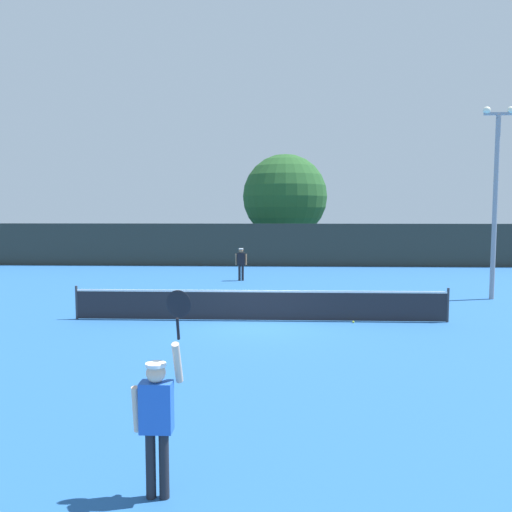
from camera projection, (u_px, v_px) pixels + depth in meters
The scene contains 11 objects.
ground_plane at pixel (260, 321), 16.23m from camera, with size 120.00×120.00×0.00m, color #235693.
tennis_net at pixel (260, 304), 16.19m from camera, with size 11.74×0.08×1.07m.
perimeter_fence at pixel (268, 245), 32.46m from camera, with size 37.85×0.12×2.68m, color #2D332D.
player_serving at pixel (158, 409), 6.09m from camera, with size 0.67×0.39×2.49m.
player_receiving at pixel (241, 261), 25.58m from camera, with size 0.57×0.24×1.61m.
tennis_ball at pixel (353, 322), 15.88m from camera, with size 0.07×0.07×0.07m, color #CCE033.
light_pole at pixel (496, 190), 19.88m from camera, with size 1.18×0.28×7.41m.
large_tree at pixel (285, 197), 37.57m from camera, with size 6.14×6.14×7.59m.
parked_car_near at pixel (158, 247), 38.30m from camera, with size 2.21×4.33×1.69m.
parked_car_mid at pixel (226, 246), 40.14m from camera, with size 2.03×4.26×1.69m.
parked_car_far at pixel (356, 248), 37.22m from camera, with size 2.02×4.25×1.69m.
Camera 1 is at (0.54, -15.99, 3.41)m, focal length 36.23 mm.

